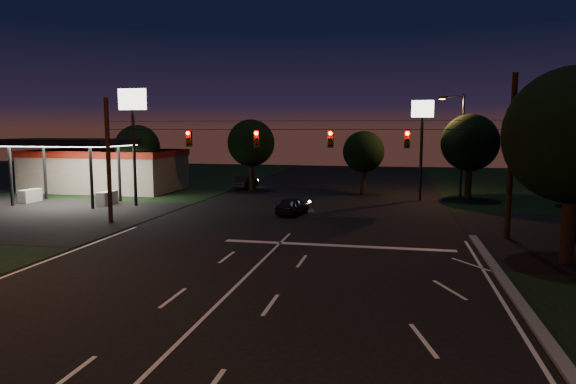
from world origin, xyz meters
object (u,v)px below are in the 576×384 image
(tree_right_near, at_px, (573,137))
(car_oncoming_a, at_px, (292,206))
(car_oncoming_b, at_px, (246,182))
(utility_pole_right, at_px, (507,239))

(tree_right_near, relative_size, car_oncoming_a, 2.37)
(tree_right_near, relative_size, car_oncoming_b, 2.23)
(utility_pole_right, relative_size, car_oncoming_b, 2.29)
(car_oncoming_b, bearing_deg, car_oncoming_a, 122.63)
(tree_right_near, xyz_separation_m, car_oncoming_a, (-14.70, 10.47, -5.05))
(utility_pole_right, bearing_deg, tree_right_near, -72.47)
(car_oncoming_a, xyz_separation_m, car_oncoming_b, (-7.82, 14.72, 0.02))
(tree_right_near, height_order, car_oncoming_a, tree_right_near)
(car_oncoming_a, bearing_deg, car_oncoming_b, -52.89)
(tree_right_near, bearing_deg, car_oncoming_b, 131.80)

